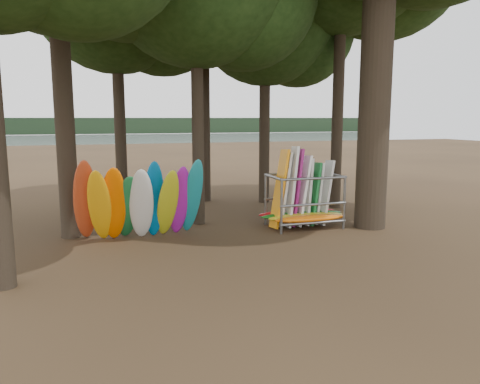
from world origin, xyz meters
name	(u,v)px	position (x,y,z in m)	size (l,w,h in m)	color
ground	(254,243)	(0.00, 0.00, 0.00)	(120.00, 120.00, 0.00)	#47331E
lake	(123,144)	(0.00, 60.00, 0.00)	(160.00, 160.00, 0.00)	gray
far_shore	(109,126)	(0.00, 110.00, 2.00)	(160.00, 4.00, 4.00)	black
oak_3	(265,13)	(2.88, 6.78, 8.48)	(7.36, 7.36, 11.70)	black
kayak_row	(137,203)	(-3.43, 1.44, 1.23)	(4.11, 2.19, 2.86)	#D0431E
storage_rack	(304,202)	(2.44, 1.60, 0.91)	(3.17, 1.62, 2.92)	slate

